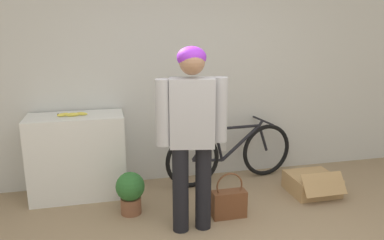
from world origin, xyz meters
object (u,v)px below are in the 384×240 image
cardboard_box (312,184)px  potted_plant (130,191)px  bicycle (231,153)px  handbag (229,203)px  person (192,126)px  banana (72,114)px

cardboard_box → potted_plant: potted_plant is taller
bicycle → handbag: bicycle is taller
person → handbag: 0.94m
person → bicycle: bearing=64.8°
handbag → cardboard_box: (1.09, 0.31, -0.05)m
cardboard_box → potted_plant: bearing=-179.7°
person → banana: 1.43m
handbag → potted_plant: handbag is taller
bicycle → potted_plant: (-1.24, -0.54, -0.11)m
handbag → bicycle: bearing=69.9°
banana → handbag: bearing=-29.2°
bicycle → cardboard_box: bearing=-42.0°
cardboard_box → handbag: bearing=-164.1°
potted_plant → cardboard_box: bearing=0.3°
bicycle → banana: (-1.78, -0.02, 0.58)m
person → potted_plant: 1.01m
banana → handbag: size_ratio=0.69×
bicycle → potted_plant: bearing=-164.5°
person → handbag: person is taller
handbag → cardboard_box: 1.14m
person → potted_plant: size_ratio=3.86×
bicycle → cardboard_box: 0.98m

